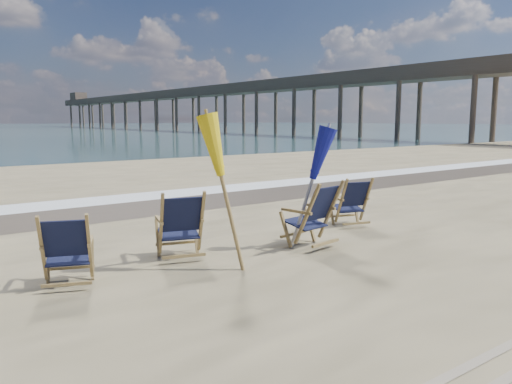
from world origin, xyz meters
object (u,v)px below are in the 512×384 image
umbrella_yellow (226,151)px  fishing_pier (190,104)px  beach_chair_1 (202,224)px  beach_chair_3 (366,201)px  beach_chair_2 (331,212)px  umbrella_blue (308,157)px  beach_chair_0 (90,249)px

umbrella_yellow → fishing_pier: size_ratio=0.02×
beach_chair_1 → umbrella_yellow: umbrella_yellow is taller
beach_chair_3 → beach_chair_2: bearing=39.0°
umbrella_yellow → umbrella_blue: (1.69, 0.22, -0.16)m
beach_chair_1 → beach_chair_3: 3.77m
beach_chair_0 → umbrella_yellow: (1.79, -0.36, 1.17)m
beach_chair_0 → umbrella_blue: bearing=-160.9°
beach_chair_0 → beach_chair_3: 5.55m
fishing_pier → beach_chair_2: bearing=-117.0°
beach_chair_0 → umbrella_yellow: bearing=-169.9°
beach_chair_1 → beach_chair_0: bearing=26.1°
beach_chair_1 → beach_chair_2: 2.22m
beach_chair_0 → beach_chair_1: 1.79m
beach_chair_1 → fishing_pier: fishing_pier is taller
umbrella_yellow → umbrella_blue: 1.71m
beach_chair_0 → beach_chair_1: bearing=-149.2°
beach_chair_1 → umbrella_blue: umbrella_blue is taller
beach_chair_1 → umbrella_yellow: size_ratio=0.49×
beach_chair_2 → beach_chair_1: bearing=-23.0°
beach_chair_1 → umbrella_yellow: bearing=109.4°
beach_chair_3 → fishing_pier: bearing=-99.4°
beach_chair_0 → fishing_pier: size_ratio=0.01×
beach_chair_0 → beach_chair_1: (1.76, 0.29, 0.04)m
fishing_pier → beach_chair_0: bearing=-119.5°
umbrella_blue → beach_chair_1: bearing=165.8°
beach_chair_1 → umbrella_blue: bearing=-177.5°
beach_chair_3 → fishing_pier: 80.20m
umbrella_yellow → beach_chair_1: bearing=92.7°
beach_chair_1 → umbrella_yellow: 1.30m
umbrella_yellow → fishing_pier: fishing_pier is taller
umbrella_yellow → fishing_pier: bearing=61.7°
beach_chair_1 → beach_chair_2: beach_chair_2 is taller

